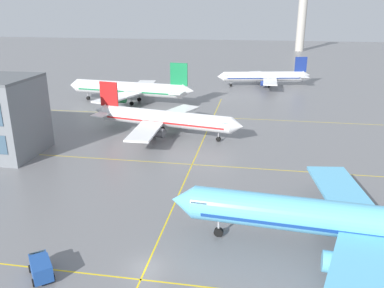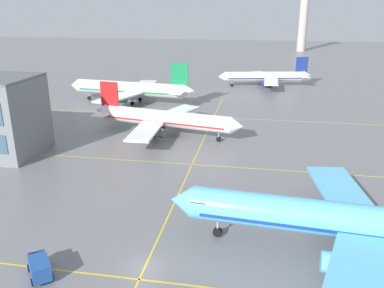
% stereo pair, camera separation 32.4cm
% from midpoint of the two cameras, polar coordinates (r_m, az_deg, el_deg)
% --- Properties ---
extents(ground_plane, '(600.00, 600.00, 0.00)m').
position_cam_midpoint_polar(ground_plane, '(45.56, -6.61, -17.23)').
color(ground_plane, slate).
extents(airliner_front_gate, '(40.25, 34.60, 12.51)m').
position_cam_midpoint_polar(airliner_front_gate, '(48.28, 21.22, -10.26)').
color(airliner_front_gate, '#5BB7E5').
rests_on(airliner_front_gate, ground).
extents(airliner_second_row, '(34.95, 29.73, 10.91)m').
position_cam_midpoint_polar(airliner_second_row, '(86.56, -3.95, 3.66)').
color(airliner_second_row, white).
rests_on(airliner_second_row, ground).
extents(airliner_third_row, '(39.12, 33.51, 12.16)m').
position_cam_midpoint_polar(airliner_third_row, '(117.06, -8.69, 7.84)').
color(airliner_third_row, white).
rests_on(airliner_third_row, ground).
extents(airliner_far_left_stand, '(32.54, 27.65, 10.17)m').
position_cam_midpoint_polar(airliner_far_left_stand, '(142.72, 10.57, 9.50)').
color(airliner_far_left_stand, white).
rests_on(airliner_far_left_stand, ground).
extents(taxiway_markings, '(124.58, 105.94, 0.01)m').
position_cam_midpoint_polar(taxiway_markings, '(71.30, 0.14, -2.96)').
color(taxiway_markings, yellow).
rests_on(taxiway_markings, ground).
extents(service_truck_red_van, '(4.00, 4.36, 2.10)m').
position_cam_midpoint_polar(service_truck_red_van, '(46.29, -20.88, -16.10)').
color(service_truck_red_van, '#1E4793').
rests_on(service_truck_red_van, ground).
extents(control_tower, '(8.82, 8.82, 39.29)m').
position_cam_midpoint_polar(control_tower, '(260.92, 15.82, 17.70)').
color(control_tower, '#ADA89E').
rests_on(control_tower, ground).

